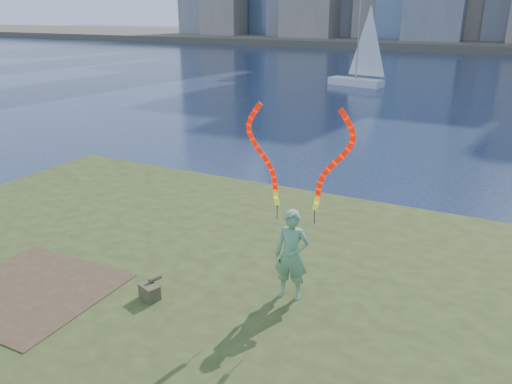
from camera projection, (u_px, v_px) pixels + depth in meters
The scene contains 7 objects.
ground at pixel (202, 279), 12.52m from camera, with size 320.00×320.00×0.00m, color #1A2842.
grassy_knoll at pixel (143, 314), 10.48m from camera, with size 20.00×18.00×0.80m.
dirt_patch at pixel (30, 290), 10.48m from camera, with size 3.20×3.00×0.02m, color #47331E.
far_shore at pixel (479, 42), 92.03m from camera, with size 320.00×40.00×1.20m, color #514C3B.
woman_with_ribbons at pixel (293, 234), 9.82m from camera, with size 2.14×0.54×4.25m.
canvas_bag at pixel (150, 291), 10.17m from camera, with size 0.49×0.55×0.40m.
sailboat at pixel (359, 70), 43.32m from camera, with size 5.14×2.57×7.73m.
Camera 1 is at (6.14, -9.23, 6.37)m, focal length 35.00 mm.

